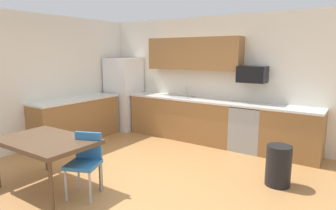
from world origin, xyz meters
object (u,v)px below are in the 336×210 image
(refrigerator, at_px, (124,94))
(microwave, at_px, (252,74))
(dining_table, at_px, (46,143))
(chair_near_table, at_px, (85,159))
(trash_bin, at_px, (278,166))
(oven_range, at_px, (248,128))

(refrigerator, xyz_separation_m, microwave, (3.23, 0.18, 0.61))
(dining_table, distance_m, chair_near_table, 0.62)
(trash_bin, bearing_deg, chair_near_table, -140.32)
(oven_range, height_order, chair_near_table, oven_range)
(trash_bin, bearing_deg, microwave, 122.83)
(refrigerator, height_order, microwave, refrigerator)
(dining_table, relative_size, trash_bin, 2.33)
(refrigerator, relative_size, microwave, 3.32)
(oven_range, height_order, dining_table, oven_range)
(microwave, height_order, chair_near_table, microwave)
(microwave, height_order, trash_bin, microwave)
(refrigerator, xyz_separation_m, trash_bin, (4.14, -1.24, -0.60))
(oven_range, distance_m, chair_near_table, 3.30)
(oven_range, distance_m, microwave, 1.06)
(oven_range, bearing_deg, trash_bin, -55.24)
(dining_table, xyz_separation_m, chair_near_table, (0.56, 0.20, -0.17))
(refrigerator, relative_size, oven_range, 1.97)
(microwave, xyz_separation_m, chair_near_table, (-1.20, -3.17, -1.00))
(refrigerator, xyz_separation_m, dining_table, (1.46, -3.20, -0.22))
(trash_bin, bearing_deg, oven_range, 124.76)
(refrigerator, relative_size, chair_near_table, 2.11)
(microwave, relative_size, chair_near_table, 0.64)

